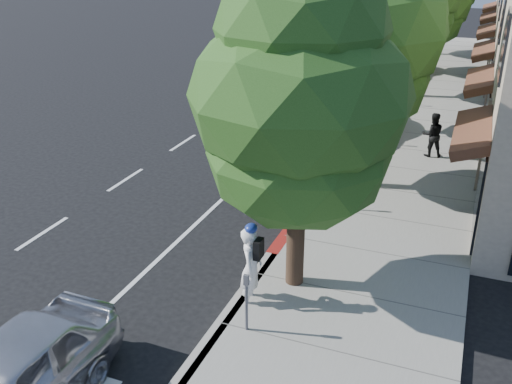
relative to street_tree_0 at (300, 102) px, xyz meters
The scene contains 15 objects.
ground 4.84m from the street_tree_0, 114.23° to the left, with size 120.00×120.00×0.00m, color black.
sidewalk 10.95m from the street_tree_0, 82.03° to the left, with size 4.60×56.00×0.15m, color gray.
curb 10.90m from the street_tree_0, 95.14° to the left, with size 0.30×56.00×0.15m, color #9E998E.
curb_red_segment 5.27m from the street_tree_0, 106.70° to the left, with size 0.32×4.00×0.15m, color maroon.
street_tree_0 is the anchor object (origin of this frame).
street_tree_1 6.01m from the street_tree_0, 90.00° to the left, with size 4.80×4.80×7.69m.
street_tree_2 12.00m from the street_tree_0, 90.00° to the left, with size 3.93×3.93×7.25m.
cyclist 3.59m from the street_tree_0, 123.35° to the right, with size 0.67×0.44×1.84m, color white.
bicycle 6.42m from the street_tree_0, 106.13° to the left, with size 0.72×2.08×1.09m, color #16259C.
silver_suv 8.54m from the street_tree_0, 105.52° to the left, with size 2.66×5.76×1.60m, color #A5A4A9.
dark_sedan 12.10m from the street_tree_0, 96.94° to the left, with size 1.74×4.98×1.64m, color black.
white_pickup 21.55m from the street_tree_0, 98.38° to the left, with size 2.34×5.74×1.67m, color white.
dark_suv_far 23.78m from the street_tree_0, 93.41° to the left, with size 2.20×5.46×1.86m, color black.
near_car_a 7.18m from the street_tree_0, 119.82° to the right, with size 1.76×4.38×1.49m, color silver.
pedestrian 10.34m from the street_tree_0, 78.06° to the left, with size 0.77×0.60×1.58m, color black.
Camera 1 is at (4.08, -12.54, 7.25)m, focal length 40.00 mm.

